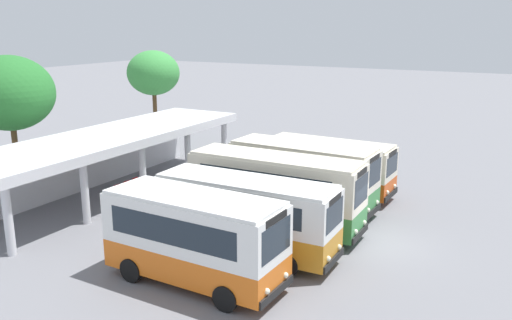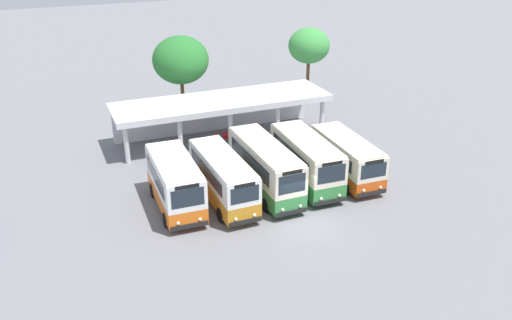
% 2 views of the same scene
% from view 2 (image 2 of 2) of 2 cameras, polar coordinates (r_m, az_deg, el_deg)
% --- Properties ---
extents(ground_plane, '(180.00, 180.00, 0.00)m').
position_cam_2_polar(ground_plane, '(33.41, 4.92, -6.49)').
color(ground_plane, slate).
extents(city_bus_nearest_orange, '(2.61, 6.72, 3.28)m').
position_cam_2_polar(city_bus_nearest_orange, '(34.40, -8.37, -2.26)').
color(city_bus_nearest_orange, black).
rests_on(city_bus_nearest_orange, ground).
extents(city_bus_second_in_row, '(2.36, 7.53, 3.15)m').
position_cam_2_polar(city_bus_second_in_row, '(34.83, -3.44, -1.79)').
color(city_bus_second_in_row, black).
rests_on(city_bus_second_in_row, ground).
extents(city_bus_middle_cream, '(2.33, 8.01, 3.42)m').
position_cam_2_polar(city_bus_middle_cream, '(35.91, 0.96, -0.66)').
color(city_bus_middle_cream, black).
rests_on(city_bus_middle_cream, ground).
extents(city_bus_fourth_amber, '(2.61, 7.39, 3.36)m').
position_cam_2_polar(city_bus_fourth_amber, '(37.09, 5.23, 0.04)').
color(city_bus_fourth_amber, black).
rests_on(city_bus_fourth_amber, ground).
extents(city_bus_fifth_blue, '(2.52, 7.07, 2.94)m').
position_cam_2_polar(city_bus_fifth_blue, '(38.39, 9.34, 0.33)').
color(city_bus_fifth_blue, black).
rests_on(city_bus_fifth_blue, ground).
extents(terminal_canopy, '(17.47, 4.94, 3.40)m').
position_cam_2_polar(terminal_canopy, '(44.96, -3.77, 5.55)').
color(terminal_canopy, silver).
rests_on(terminal_canopy, ground).
extents(waiting_chair_end_by_column, '(0.44, 0.44, 0.86)m').
position_cam_2_polar(waiting_chair_end_by_column, '(44.09, -4.08, 2.29)').
color(waiting_chair_end_by_column, slate).
rests_on(waiting_chair_end_by_column, ground).
extents(waiting_chair_second_from_end, '(0.44, 0.44, 0.86)m').
position_cam_2_polar(waiting_chair_second_from_end, '(44.33, -3.17, 2.44)').
color(waiting_chair_second_from_end, slate).
rests_on(waiting_chair_second_from_end, ground).
extents(waiting_chair_middle_seat, '(0.44, 0.44, 0.86)m').
position_cam_2_polar(waiting_chair_middle_seat, '(44.60, -2.29, 2.60)').
color(waiting_chair_middle_seat, slate).
rests_on(waiting_chair_middle_seat, ground).
extents(roadside_tree_behind_canopy, '(4.85, 4.85, 7.43)m').
position_cam_2_polar(roadside_tree_behind_canopy, '(48.48, -7.81, 10.21)').
color(roadside_tree_behind_canopy, brown).
rests_on(roadside_tree_behind_canopy, ground).
extents(roadside_tree_east_of_canopy, '(3.91, 3.91, 7.16)m').
position_cam_2_polar(roadside_tree_east_of_canopy, '(53.00, 5.51, 11.68)').
color(roadside_tree_east_of_canopy, brown).
rests_on(roadside_tree_east_of_canopy, ground).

